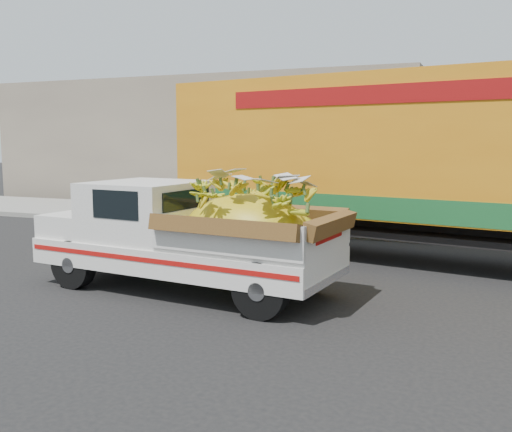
% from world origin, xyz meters
% --- Properties ---
extents(ground, '(100.00, 100.00, 0.00)m').
position_xyz_m(ground, '(0.00, 0.00, 0.00)').
color(ground, black).
rests_on(ground, ground).
extents(curb, '(60.00, 0.25, 0.15)m').
position_xyz_m(curb, '(0.00, 6.42, 0.07)').
color(curb, gray).
rests_on(curb, ground).
extents(sidewalk, '(60.00, 4.00, 0.14)m').
position_xyz_m(sidewalk, '(0.00, 8.52, 0.07)').
color(sidewalk, gray).
rests_on(sidewalk, ground).
extents(building_left, '(18.00, 6.00, 5.00)m').
position_xyz_m(building_left, '(-8.00, 14.42, 2.50)').
color(building_left, gray).
rests_on(building_left, ground).
extents(pickup_truck, '(5.29, 2.39, 1.79)m').
position_xyz_m(pickup_truck, '(-1.00, 0.20, 0.96)').
color(pickup_truck, black).
rests_on(pickup_truck, ground).
extents(semi_trailer, '(12.08, 4.52, 3.80)m').
position_xyz_m(semi_trailer, '(2.48, 3.97, 2.12)').
color(semi_trailer, black).
rests_on(semi_trailer, ground).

